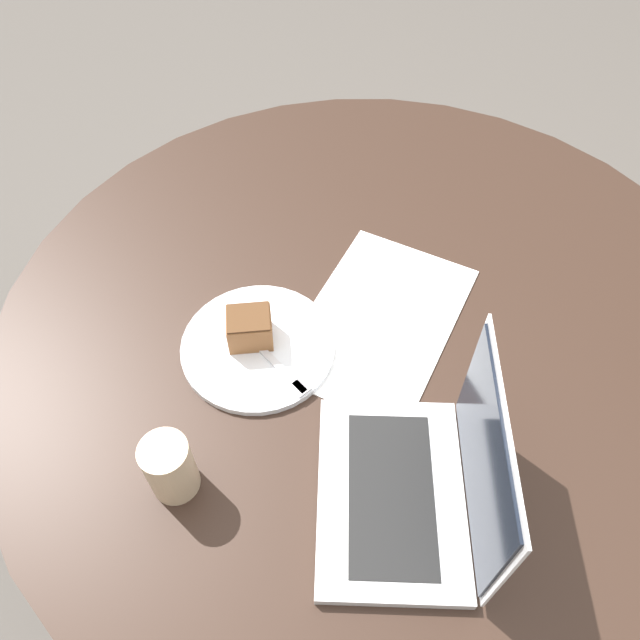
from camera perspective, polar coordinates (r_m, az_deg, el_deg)
name	(u,v)px	position (r m, az deg, el deg)	size (l,w,h in m)	color
ground_plane	(359,486)	(1.74, 3.56, -14.94)	(12.00, 12.00, 0.00)	#4C4742
dining_table	(374,362)	(1.20, 4.99, -3.81)	(1.35, 1.35, 0.74)	black
paper_document	(380,322)	(1.09, 5.52, -0.16)	(0.42, 0.32, 0.00)	white
plate	(258,346)	(1.06, -5.67, -2.40)	(0.26, 0.26, 0.01)	silver
cake_slice	(250,328)	(1.04, -6.45, -0.70)	(0.10, 0.10, 0.06)	brown
fork	(279,366)	(1.02, -3.78, -4.26)	(0.05, 0.17, 0.00)	silver
coffee_glass	(170,467)	(0.92, -13.56, -12.96)	(0.07, 0.07, 0.11)	#C6AD89
laptop	(417,485)	(0.90, 8.84, -14.69)	(0.37, 0.35, 0.25)	silver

